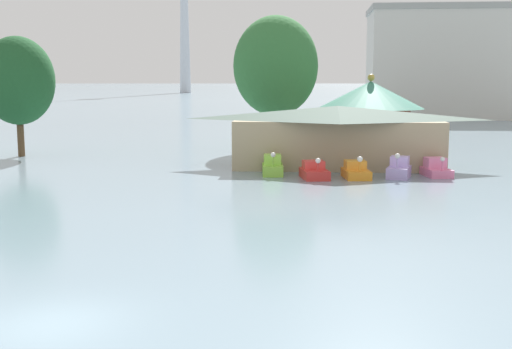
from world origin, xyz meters
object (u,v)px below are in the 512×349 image
object	(u,v)px
pedal_boat_pink	(436,169)
shoreline_tree_mid	(276,66)
shoreline_tree_tall_left	(18,81)
background_building_block	(446,63)
green_roof_pavilion	(370,110)
boathouse	(337,135)
pedal_boat_orange	(356,171)
pedal_boat_red	(314,171)
pedal_boat_lavender	(399,169)
pedal_boat_lime	(273,167)

from	to	relation	value
pedal_boat_pink	shoreline_tree_mid	size ratio (longest dim) A/B	0.22
shoreline_tree_tall_left	background_building_block	bearing A→B (deg)	51.81
pedal_boat_pink	green_roof_pavilion	xyz separation A→B (m)	(-3.17, 18.01, 3.31)
boathouse	background_building_block	world-z (taller)	background_building_block
pedal_boat_orange	background_building_block	bearing A→B (deg)	156.65
pedal_boat_red	green_roof_pavilion	distance (m)	20.83
pedal_boat_lavender	green_roof_pavilion	size ratio (longest dim) A/B	0.26
pedal_boat_lime	background_building_block	xyz separation A→B (m)	(26.35, 72.38, 9.11)
shoreline_tree_mid	pedal_boat_red	bearing A→B (deg)	-78.38
pedal_boat_lime	pedal_boat_red	distance (m)	3.36
pedal_boat_lime	pedal_boat_pink	distance (m)	11.71
pedal_boat_red	shoreline_tree_mid	bearing A→B (deg)	-179.75
shoreline_tree_tall_left	shoreline_tree_mid	size ratio (longest dim) A/B	0.82
pedal_boat_lime	shoreline_tree_mid	size ratio (longest dim) A/B	0.22
pedal_boat_orange	pedal_boat_lavender	size ratio (longest dim) A/B	1.13
background_building_block	pedal_boat_lavender	bearing A→B (deg)	-103.39
pedal_boat_orange	shoreline_tree_tall_left	distance (m)	31.56
green_roof_pavilion	background_building_block	xyz separation A→B (m)	(17.82, 54.05, 5.87)
shoreline_tree_tall_left	pedal_boat_lime	bearing A→B (deg)	-22.14
boathouse	shoreline_tree_tall_left	bearing A→B (deg)	170.85
pedal_boat_red	pedal_boat_pink	distance (m)	8.87
pedal_boat_lavender	pedal_boat_lime	bearing A→B (deg)	-79.59
pedal_boat_lime	boathouse	distance (m)	7.14
pedal_boat_red	shoreline_tree_mid	size ratio (longest dim) A/B	0.25
pedal_boat_lime	green_roof_pavilion	world-z (taller)	green_roof_pavilion
green_roof_pavilion	shoreline_tree_mid	xyz separation A→B (m)	(-9.27, -1.58, 4.29)
pedal_boat_red	pedal_boat_lime	bearing A→B (deg)	-127.58
pedal_boat_red	green_roof_pavilion	size ratio (longest dim) A/B	0.31
pedal_boat_lime	pedal_boat_orange	world-z (taller)	pedal_boat_lime
pedal_boat_orange	pedal_boat_pink	xyz separation A→B (m)	(5.78, 1.43, 0.03)
pedal_boat_lavender	boathouse	size ratio (longest dim) A/B	0.16
shoreline_tree_mid	shoreline_tree_tall_left	bearing A→B (deg)	-161.93
pedal_boat_lavender	shoreline_tree_mid	xyz separation A→B (m)	(-9.69, 17.45, 7.51)
pedal_boat_pink	shoreline_tree_tall_left	world-z (taller)	shoreline_tree_tall_left
pedal_boat_orange	green_roof_pavilion	world-z (taller)	green_roof_pavilion
pedal_boat_lime	pedal_boat_red	bearing A→B (deg)	58.42
green_roof_pavilion	shoreline_tree_mid	bearing A→B (deg)	-170.33
pedal_boat_pink	background_building_block	world-z (taller)	background_building_block
pedal_boat_pink	background_building_block	size ratio (longest dim) A/B	0.11
pedal_boat_pink	pedal_boat_lavender	bearing A→B (deg)	-79.58
green_roof_pavilion	shoreline_tree_tall_left	size ratio (longest dim) A/B	0.98
shoreline_tree_mid	background_building_block	size ratio (longest dim) A/B	0.47
pedal_boat_pink	boathouse	size ratio (longest dim) A/B	0.17
pedal_boat_orange	pedal_boat_pink	world-z (taller)	pedal_boat_orange
pedal_boat_red	pedal_boat_pink	world-z (taller)	pedal_boat_red
shoreline_tree_tall_left	boathouse	bearing A→B (deg)	-9.15
shoreline_tree_mid	green_roof_pavilion	bearing A→B (deg)	9.67
boathouse	shoreline_tree_mid	xyz separation A→B (m)	(-5.54, 11.83, 5.62)
background_building_block	shoreline_tree_mid	bearing A→B (deg)	-115.97
pedal_boat_orange	pedal_boat_lavender	bearing A→B (deg)	89.82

